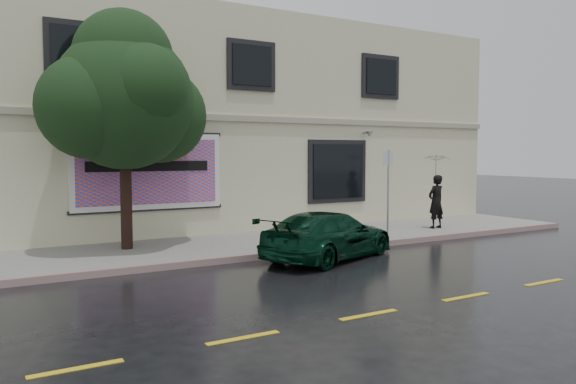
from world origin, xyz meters
TOP-DOWN VIEW (x-y plane):
  - ground at (0.00, 0.00)m, footprint 90.00×90.00m
  - sidewalk at (0.00, 3.25)m, footprint 20.00×3.50m
  - curb at (0.00, 1.50)m, footprint 20.00×0.18m
  - road_marking at (0.00, -3.50)m, footprint 19.00×0.12m
  - building at (0.00, 9.00)m, footprint 20.00×8.12m
  - billboard at (-3.20, 4.92)m, footprint 4.30×0.16m
  - car at (-0.09, 0.69)m, footprint 4.37×3.11m
  - pedestrian at (5.44, 2.66)m, footprint 0.66×0.46m
  - umbrella at (5.44, 2.66)m, footprint 1.22×1.22m
  - street_tree at (-4.13, 3.77)m, footprint 3.44×3.44m
  - sign_pole at (2.62, 1.70)m, footprint 0.31×0.05m

SIDE VIEW (x-z plane):
  - ground at x=0.00m, z-range 0.00..0.00m
  - road_marking at x=0.00m, z-range 0.00..0.01m
  - sidewalk at x=0.00m, z-range 0.00..0.15m
  - curb at x=0.00m, z-range -0.01..0.15m
  - car at x=-0.09m, z-range 0.00..1.16m
  - pedestrian at x=5.44m, z-range 0.15..1.86m
  - sign_pole at x=2.62m, z-range 0.41..2.90m
  - billboard at x=-3.20m, z-range 0.95..3.15m
  - umbrella at x=5.44m, z-range 1.86..2.56m
  - building at x=0.00m, z-range 0.00..7.00m
  - street_tree at x=-4.13m, z-range 1.14..6.58m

